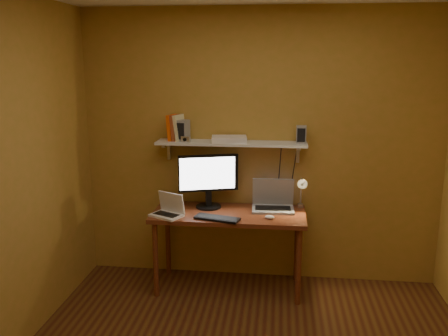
# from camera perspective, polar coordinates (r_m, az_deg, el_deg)

# --- Properties ---
(room) EXTENTS (3.44, 3.24, 2.64)m
(room) POSITION_cam_1_polar(r_m,az_deg,el_deg) (2.97, 3.00, -3.17)
(room) COLOR brown
(room) RESTS_ON ground
(desk) EXTENTS (1.40, 0.60, 0.75)m
(desk) POSITION_cam_1_polar(r_m,az_deg,el_deg) (4.40, 0.59, -6.41)
(desk) COLOR brown
(desk) RESTS_ON ground
(wall_shelf) EXTENTS (1.40, 0.25, 0.21)m
(wall_shelf) POSITION_cam_1_polar(r_m,az_deg,el_deg) (4.41, 0.88, 2.97)
(wall_shelf) COLOR silver
(wall_shelf) RESTS_ON room
(monitor) EXTENTS (0.55, 0.30, 0.51)m
(monitor) POSITION_cam_1_polar(r_m,az_deg,el_deg) (4.44, -1.90, -1.24)
(monitor) COLOR black
(monitor) RESTS_ON desk
(laptop) EXTENTS (0.40, 0.29, 0.29)m
(laptop) POSITION_cam_1_polar(r_m,az_deg,el_deg) (4.48, 5.92, -3.99)
(laptop) COLOR gray
(laptop) RESTS_ON desk
(netbook) EXTENTS (0.33, 0.30, 0.21)m
(netbook) POSITION_cam_1_polar(r_m,az_deg,el_deg) (4.30, -6.67, -4.97)
(netbook) COLOR white
(netbook) RESTS_ON desk
(keyboard) EXTENTS (0.42, 0.23, 0.02)m
(keyboard) POSITION_cam_1_polar(r_m,az_deg,el_deg) (4.18, -0.84, -6.08)
(keyboard) COLOR black
(keyboard) RESTS_ON desk
(mouse) EXTENTS (0.10, 0.07, 0.03)m
(mouse) POSITION_cam_1_polar(r_m,az_deg,el_deg) (4.21, 5.52, -5.90)
(mouse) COLOR white
(mouse) RESTS_ON desk
(desk_lamp) EXTENTS (0.09, 0.23, 0.38)m
(desk_lamp) POSITION_cam_1_polar(r_m,az_deg,el_deg) (4.41, 9.33, -2.52)
(desk_lamp) COLOR silver
(desk_lamp) RESTS_ON desk
(speaker_left) EXTENTS (0.13, 0.13, 0.20)m
(speaker_left) POSITION_cam_1_polar(r_m,az_deg,el_deg) (4.46, -5.02, 4.53)
(speaker_left) COLOR gray
(speaker_left) RESTS_ON wall_shelf
(speaker_right) EXTENTS (0.09, 0.09, 0.16)m
(speaker_right) POSITION_cam_1_polar(r_m,az_deg,el_deg) (4.38, 9.27, 4.01)
(speaker_right) COLOR gray
(speaker_right) RESTS_ON wall_shelf
(books) EXTENTS (0.17, 0.18, 0.24)m
(books) POSITION_cam_1_polar(r_m,az_deg,el_deg) (4.49, -5.77, 4.87)
(books) COLOR #F9560E
(books) RESTS_ON wall_shelf
(shelf_camera) EXTENTS (0.09, 0.06, 0.05)m
(shelf_camera) POSITION_cam_1_polar(r_m,az_deg,el_deg) (4.39, -4.63, 3.46)
(shelf_camera) COLOR silver
(shelf_camera) RESTS_ON wall_shelf
(router) EXTENTS (0.34, 0.25, 0.05)m
(router) POSITION_cam_1_polar(r_m,az_deg,el_deg) (4.39, 0.63, 3.49)
(router) COLOR white
(router) RESTS_ON wall_shelf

